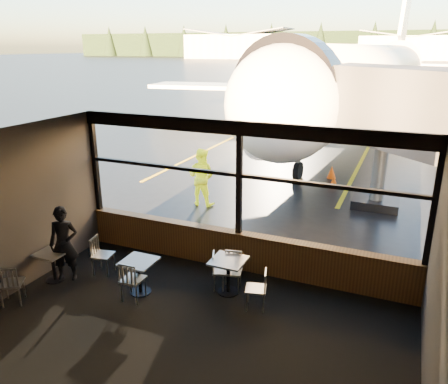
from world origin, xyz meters
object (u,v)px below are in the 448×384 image
Objects in this scene: ground_crew at (201,177)px; cone_nose at (332,172)px; cafe_table_mid at (140,277)px; chair_mid_s at (133,280)px; chair_near_n at (232,272)px; passenger at (64,244)px; cone_extra at (334,182)px; chair_mid_w at (103,256)px; chair_near_w at (222,271)px; chair_left_s at (12,284)px; cone_wing at (277,119)px; cafe_table_left at (53,266)px; airliner at (370,33)px; cafe_table_near at (228,276)px; chair_near_e at (256,289)px; jet_bridge at (417,141)px.

ground_crew reaches higher than cone_nose.
cafe_table_mid is 0.83× the size of chair_mid_s.
chair_mid_s reaches higher than chair_near_n.
chair_mid_s is 0.53× the size of passenger.
cone_extra is (0.29, -1.20, -0.03)m from cone_nose.
chair_mid_w reaches higher than cone_nose.
chair_near_w reaches higher than cone_nose.
ground_crew is (0.95, 6.86, 0.50)m from chair_left_s.
cone_wing is (-5.21, 21.68, -0.18)m from chair_near_w.
chair_mid_s is at bearing 21.11° from chair_near_n.
ground_crew is (0.03, 5.13, 0.50)m from chair_mid_w.
chair_mid_w is 0.90m from passenger.
chair_left_s is 23.93m from cone_wing.
passenger is 11.20m from cone_nose.
cafe_table_left is 0.59m from passenger.
cone_extra is (2.50, 9.35, -0.23)m from chair_mid_s.
airliner is 22.76m from chair_mid_w.
cone_nose is at bearing 149.97° from chair_mid_w.
cafe_table_mid is (-1.73, -0.74, -0.01)m from cafe_table_near.
cafe_table_mid is at bearing -82.81° from chair_near_w.
cone_nose is at bearing -124.21° from ground_crew.
chair_near_w is at bearing 29.10° from cafe_table_mid.
chair_mid_s is 1.02× the size of chair_left_s.
chair_near_n reaches higher than chair_near_w.
chair_near_w reaches higher than cafe_table_near.
cafe_table_mid is 5.67m from ground_crew.
cafe_table_mid reaches higher than cone_extra.
chair_mid_w is 2.00× the size of cone_extra.
chair_mid_w is at bearing -173.19° from cafe_table_near.
chair_mid_s is (-2.43, -0.70, 0.03)m from chair_near_e.
airliner is 23.25m from chair_mid_s.
ground_crew reaches higher than chair_mid_s.
ground_crew reaches higher than chair_near_w.
chair_left_s is (-3.89, -2.09, 0.06)m from cafe_table_near.
passenger is 3.82× the size of cone_extra.
passenger is (-1.87, 0.13, 0.41)m from chair_mid_s.
cone_nose is 1.08× the size of cone_wing.
chair_mid_s is at bearing 103.93° from ground_crew.
cone_extra is at bearing -76.58° from cone_nose.
airliner reaches higher than cone_wing.
jet_bridge is 10.32m from passenger.
cone_nose is 1.12× the size of cone_extra.
cone_nose is (2.24, 10.26, -0.13)m from cafe_table_mid.
chair_mid_w reaches higher than cafe_table_near.
cafe_table_left is 0.83× the size of chair_near_e.
chair_near_w is 5.43m from ground_crew.
chair_mid_s is 1.01× the size of chair_mid_w.
cone_nose is (-0.21, 9.84, -0.17)m from chair_near_e.
airliner is 54.33× the size of cafe_table_left.
airliner is at bearing -103.48° from chair_near_n.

